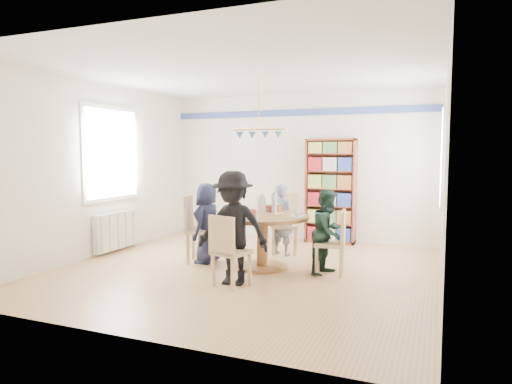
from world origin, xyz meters
The scene contains 14 objects.
ground centered at (0.00, 0.00, 0.00)m, with size 5.00×5.00×0.00m, color tan.
room_shell centered at (-0.26, 0.87, 1.65)m, with size 5.00×5.00×5.00m.
radiator centered at (-2.42, 0.30, 0.35)m, with size 0.12×1.00×0.60m.
dining_table centered at (0.18, 0.20, 0.56)m, with size 1.30×1.30×0.75m.
chair_left centered at (-0.85, 0.16, 0.55)m, with size 0.55×0.55×0.99m.
chair_right centered at (1.20, 0.23, 0.48)m, with size 0.43×0.43×0.86m.
chair_far centered at (0.16, 1.26, 0.53)m, with size 0.52×0.52×0.96m.
chair_near centered at (0.12, -0.81, 0.48)m, with size 0.48×0.48×0.88m.
person_left centered at (-0.69, 0.20, 0.59)m, with size 0.57×0.37×1.17m, color #181D36.
person_right centered at (1.10, 0.24, 0.57)m, with size 0.55×0.43×1.14m, color #183127.
person_far centered at (0.16, 1.08, 0.56)m, with size 0.41×0.27×1.12m, color gray.
person_near centered at (0.13, -0.67, 0.70)m, with size 0.90×0.52×1.40m, color black.
bookshelf centered at (0.65, 2.34, 0.92)m, with size 0.89×0.27×1.86m.
tableware centered at (0.15, 0.23, 0.82)m, with size 1.22×1.22×0.32m.
Camera 1 is at (2.45, -5.67, 1.62)m, focal length 32.00 mm.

